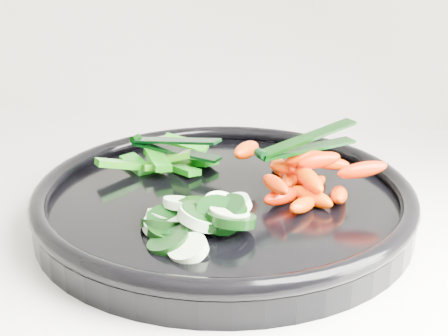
# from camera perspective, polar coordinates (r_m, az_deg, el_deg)

# --- Properties ---
(veggie_tray) EXTENTS (0.48, 0.48, 0.04)m
(veggie_tray) POSITION_cam_1_polar(r_m,az_deg,el_deg) (0.62, -0.00, -2.98)
(veggie_tray) COLOR black
(veggie_tray) RESTS_ON counter
(cucumber_pile) EXTENTS (0.11, 0.13, 0.04)m
(cucumber_pile) POSITION_cam_1_polar(r_m,az_deg,el_deg) (0.55, -2.85, -4.69)
(cucumber_pile) COLOR black
(cucumber_pile) RESTS_ON veggie_tray
(carrot_pile) EXTENTS (0.16, 0.14, 0.05)m
(carrot_pile) POSITION_cam_1_polar(r_m,az_deg,el_deg) (0.62, 7.21, -0.67)
(carrot_pile) COLOR #F42700
(carrot_pile) RESTS_ON veggie_tray
(pepper_pile) EXTENTS (0.13, 0.11, 0.03)m
(pepper_pile) POSITION_cam_1_polar(r_m,az_deg,el_deg) (0.69, -5.50, 0.64)
(pepper_pile) COLOR #09630D
(pepper_pile) RESTS_ON veggie_tray
(tong_carrot) EXTENTS (0.10, 0.08, 0.02)m
(tong_carrot) POSITION_cam_1_polar(r_m,az_deg,el_deg) (0.62, 7.40, 2.22)
(tong_carrot) COLOR black
(tong_carrot) RESTS_ON carrot_pile
(tong_pepper) EXTENTS (0.11, 0.05, 0.02)m
(tong_pepper) POSITION_cam_1_polar(r_m,az_deg,el_deg) (0.68, -4.72, 2.09)
(tong_pepper) COLOR black
(tong_pepper) RESTS_ON pepper_pile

